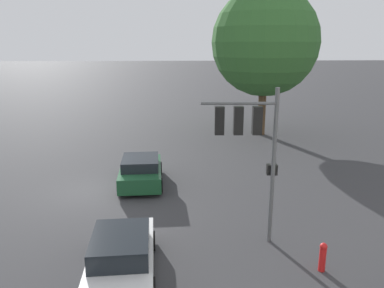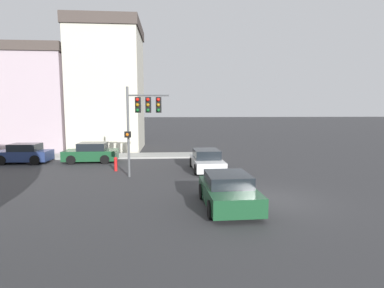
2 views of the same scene
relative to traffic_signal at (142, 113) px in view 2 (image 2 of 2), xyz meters
name	(u,v)px [view 2 (image 2 of 2)]	position (x,y,z in m)	size (l,w,h in m)	color
ground_plane	(269,200)	(-5.04, -5.92, -3.81)	(300.00, 300.00, 0.00)	#333335
rowhouse_backdrop	(20,94)	(13.01, 12.83, 1.64)	(7.31, 24.35, 12.34)	beige
traffic_signal	(142,113)	(0.00, 0.00, 0.00)	(0.53, 2.59, 5.30)	#515456
crossing_car_0	(228,191)	(-5.78, -3.93, -3.15)	(4.00, 2.13, 1.37)	#194728
crossing_car_1	(207,160)	(1.76, -4.00, -3.17)	(4.18, 2.04, 1.36)	silver
parked_car_0	(91,153)	(5.47, 4.37, -3.11)	(2.04, 3.90, 1.49)	#194728
parked_car_1	(24,154)	(5.43, 9.29, -3.11)	(1.92, 3.90, 1.47)	navy
fire_hydrant	(116,164)	(1.95, 1.95, -3.32)	(0.22, 0.22, 0.92)	red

